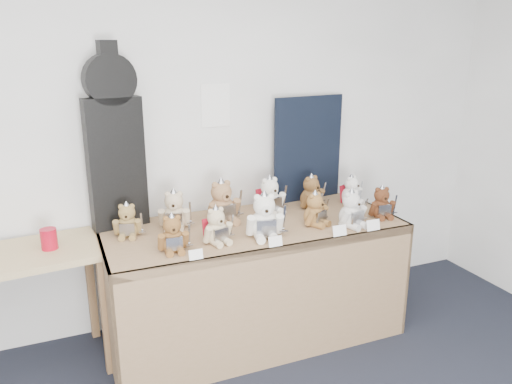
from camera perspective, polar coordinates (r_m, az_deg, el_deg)
name	(u,v)px	position (r m, az deg, el deg)	size (l,w,h in m)	color
room_shell	(216,105)	(3.56, -4.64, 9.83)	(6.00, 6.00, 6.00)	silver
display_table	(258,253)	(3.35, 0.28, -7.03)	(2.00, 0.84, 0.83)	olive
side_table	(16,274)	(3.32, -25.72, -8.45)	(1.03, 0.64, 0.81)	tan
guitar_case	(114,140)	(3.30, -15.88, 5.75)	(0.37, 0.17, 1.19)	black
navy_board	(308,149)	(3.82, 5.98, 4.91)	(0.60, 0.02, 0.80)	black
red_cup	(49,239)	(3.24, -22.59, -4.97)	(0.10, 0.10, 0.13)	#B10B22
teddy_front_far_left	(173,235)	(2.95, -9.49, -4.88)	(0.21, 0.17, 0.25)	brown
teddy_front_left	(217,227)	(3.04, -4.53, -4.01)	(0.21, 0.19, 0.26)	beige
teddy_front_centre	(264,218)	(3.10, 0.97, -2.95)	(0.26, 0.24, 0.32)	white
teddy_front_right	(315,210)	(3.34, 6.80, -2.11)	(0.21, 0.20, 0.26)	olive
teddy_front_far_right	(352,210)	(3.35, 10.88, -2.08)	(0.23, 0.21, 0.28)	silver
teddy_front_end	(382,203)	(3.58, 14.16, -1.28)	(0.20, 0.18, 0.25)	#55301D
teddy_back_left	(174,211)	(3.30, -9.32, -2.20)	(0.23, 0.22, 0.29)	beige
teddy_back_centre_left	(222,204)	(3.37, -3.89, -1.33)	(0.28, 0.24, 0.33)	#A07650
teddy_back_centre_right	(270,197)	(3.56, 1.61, -0.56)	(0.25, 0.22, 0.30)	white
teddy_back_right	(312,193)	(3.69, 6.37, -0.15)	(0.23, 0.21, 0.28)	brown
teddy_back_end	(351,191)	(3.83, 10.85, 0.10)	(0.21, 0.20, 0.25)	white
teddy_back_far_left	(127,222)	(3.23, -14.48, -3.30)	(0.20, 0.18, 0.24)	olive
entry_card_a	(196,255)	(2.84, -6.89, -7.11)	(0.08, 0.00, 0.06)	white
entry_card_b	(275,241)	(2.99, 2.23, -5.66)	(0.09, 0.00, 0.06)	white
entry_card_c	(340,231)	(3.19, 9.54, -4.37)	(0.10, 0.00, 0.07)	white
entry_card_d	(373,225)	(3.33, 13.25, -3.70)	(0.10, 0.00, 0.07)	white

